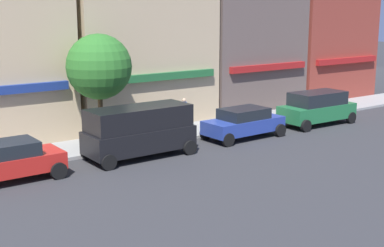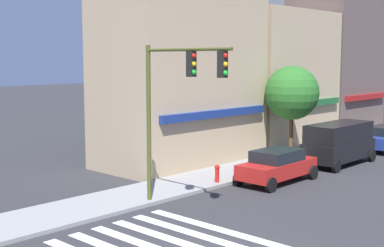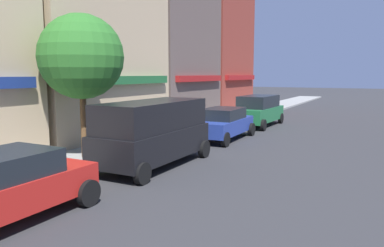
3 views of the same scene
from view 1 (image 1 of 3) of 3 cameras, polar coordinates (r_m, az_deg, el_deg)
storefront_row at (r=32.92m, az=-1.99°, el=11.74°), size 33.89×5.30×14.28m
sedan_red at (r=22.13m, az=-19.28°, el=-3.78°), size 4.42×2.02×1.59m
van_black at (r=24.33m, az=-5.64°, el=-0.66°), size 5.01×2.22×2.34m
sedan_blue at (r=28.02m, az=5.53°, el=0.12°), size 4.45×2.02×1.59m
suv_green at (r=31.94m, az=13.20°, el=1.70°), size 4.75×2.12×1.94m
pedestrian_blue_shirt at (r=29.02m, az=-0.84°, el=1.07°), size 0.32×0.32×1.77m
street_tree at (r=26.09m, az=-9.89°, el=5.96°), size 3.16×3.16×5.36m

